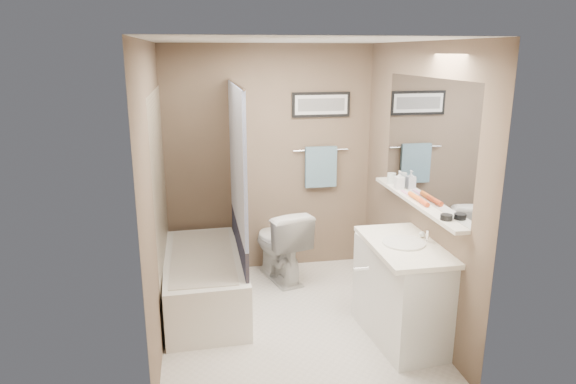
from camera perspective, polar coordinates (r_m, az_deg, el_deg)
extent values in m
plane|color=silver|center=(4.71, 0.34, -14.10)|extent=(2.50, 2.50, 0.00)
cube|color=white|center=(4.10, 0.39, 16.23)|extent=(2.20, 2.50, 0.04)
cube|color=brown|center=(5.43, -2.05, 3.48)|extent=(2.20, 0.04, 2.40)
cube|color=brown|center=(3.11, 4.60, -5.74)|extent=(2.20, 0.04, 2.40)
cube|color=brown|center=(4.20, -14.29, -0.58)|extent=(0.04, 2.50, 2.40)
cube|color=brown|center=(4.57, 13.78, 0.76)|extent=(0.04, 2.50, 2.40)
cube|color=tan|center=(4.73, -13.91, -1.28)|extent=(0.02, 1.55, 2.00)
cylinder|color=silver|center=(4.55, -5.88, 11.91)|extent=(0.02, 1.55, 0.02)
cube|color=white|center=(4.64, -5.66, 3.87)|extent=(0.03, 1.45, 1.28)
cube|color=#232742|center=(4.87, -5.41, -5.63)|extent=(0.03, 1.45, 0.36)
cube|color=silver|center=(4.36, 15.05, 5.62)|extent=(0.02, 1.60, 1.00)
cube|color=silver|center=(4.45, 13.95, -0.99)|extent=(0.12, 1.60, 0.03)
cylinder|color=silver|center=(5.50, 3.65, 4.67)|extent=(0.60, 0.02, 0.02)
cube|color=#89B6C7|center=(5.52, 3.67, 2.80)|extent=(0.34, 0.05, 0.44)
cube|color=black|center=(5.45, 3.69, 9.67)|extent=(0.62, 0.02, 0.26)
cube|color=white|center=(5.44, 3.73, 9.65)|extent=(0.56, 0.00, 0.20)
cube|color=#595959|center=(5.44, 3.74, 9.65)|extent=(0.50, 0.00, 0.13)
cube|color=silver|center=(3.35, 13.80, -8.24)|extent=(0.80, 0.02, 2.00)
cylinder|color=silver|center=(3.28, 8.10, -8.46)|extent=(0.10, 0.02, 0.02)
cube|color=white|center=(4.92, -9.36, -9.73)|extent=(0.75, 1.52, 0.50)
cube|color=beige|center=(4.82, -9.49, -7.03)|extent=(0.56, 1.36, 0.02)
imported|color=silver|center=(5.36, -0.91, -5.76)|extent=(0.62, 0.85, 0.77)
cube|color=white|center=(4.39, 12.63, -10.97)|extent=(0.59, 0.94, 0.80)
cube|color=white|center=(4.21, 12.83, -5.86)|extent=(0.54, 0.96, 0.04)
cylinder|color=silver|center=(4.20, 12.73, -5.51)|extent=(0.34, 0.34, 0.01)
cylinder|color=white|center=(4.27, 15.25, -4.75)|extent=(0.02, 0.02, 0.10)
sphere|color=silver|center=(4.36, 14.67, -4.56)|extent=(0.05, 0.05, 0.05)
cylinder|color=black|center=(3.97, 17.19, -2.69)|extent=(0.09, 0.09, 0.04)
cylinder|color=#DF4C1F|center=(4.32, 14.69, -1.00)|extent=(0.05, 0.22, 0.04)
cylinder|color=orange|center=(4.44, 13.95, -0.52)|extent=(0.04, 0.22, 0.04)
cube|color=pink|center=(4.62, 12.94, -0.07)|extent=(0.03, 0.16, 0.01)
cylinder|color=silver|center=(4.92, 11.43, 1.49)|extent=(0.08, 0.08, 0.10)
imported|color=#999999|center=(4.74, 12.26, 1.34)|extent=(0.08, 0.08, 0.16)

